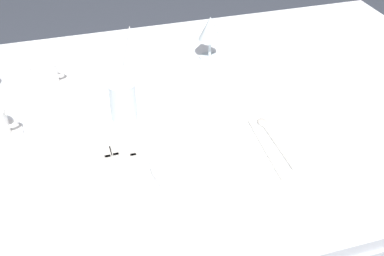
% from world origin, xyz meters
% --- Properties ---
extents(dining_table, '(1.80, 1.11, 0.74)m').
position_xyz_m(dining_table, '(0.00, 0.00, 0.66)').
color(dining_table, white).
rests_on(dining_table, ground).
extents(dinner_plate, '(0.27, 0.27, 0.02)m').
position_xyz_m(dinner_plate, '(-0.03, -0.24, 0.75)').
color(dinner_plate, white).
rests_on(dinner_plate, dining_table).
extents(fork_outer, '(0.02, 0.20, 0.00)m').
position_xyz_m(fork_outer, '(-0.19, -0.22, 0.74)').
color(fork_outer, beige).
rests_on(fork_outer, dining_table).
extents(fork_inner, '(0.02, 0.23, 0.00)m').
position_xyz_m(fork_inner, '(-0.23, -0.22, 0.74)').
color(fork_inner, beige).
rests_on(fork_inner, dining_table).
extents(fork_salad, '(0.02, 0.21, 0.00)m').
position_xyz_m(fork_salad, '(-0.25, -0.21, 0.74)').
color(fork_salad, beige).
rests_on(fork_salad, dining_table).
extents(dinner_knife, '(0.03, 0.24, 0.00)m').
position_xyz_m(dinner_knife, '(0.13, -0.23, 0.74)').
color(dinner_knife, beige).
rests_on(dinner_knife, dining_table).
extents(spoon_soup, '(0.03, 0.21, 0.01)m').
position_xyz_m(spoon_soup, '(0.17, -0.19, 0.74)').
color(spoon_soup, beige).
rests_on(spoon_soup, dining_table).
extents(saucer_right, '(0.13, 0.13, 0.01)m').
position_xyz_m(saucer_right, '(-0.38, 0.23, 0.74)').
color(saucer_right, white).
rests_on(saucer_right, dining_table).
extents(coffee_cup_right, '(0.10, 0.08, 0.07)m').
position_xyz_m(coffee_cup_right, '(-0.38, 0.23, 0.78)').
color(coffee_cup_right, white).
rests_on(coffee_cup_right, saucer_right).
extents(wine_glass_centre, '(0.07, 0.07, 0.14)m').
position_xyz_m(wine_glass_centre, '(0.14, 0.25, 0.84)').
color(wine_glass_centre, silver).
rests_on(wine_glass_centre, dining_table).
extents(drink_tumbler, '(0.07, 0.07, 0.11)m').
position_xyz_m(drink_tumbler, '(-0.18, 0.00, 0.79)').
color(drink_tumbler, silver).
rests_on(drink_tumbler, dining_table).
extents(napkin_folded, '(0.07, 0.07, 0.14)m').
position_xyz_m(napkin_folded, '(-0.11, 0.26, 0.81)').
color(napkin_folded, white).
rests_on(napkin_folded, dining_table).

